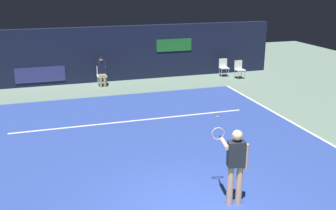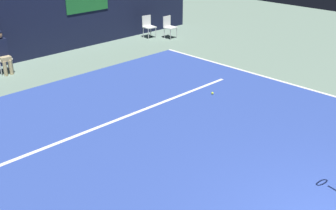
{
  "view_description": "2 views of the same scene",
  "coord_description": "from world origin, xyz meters",
  "px_view_note": "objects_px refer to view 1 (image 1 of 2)",
  "views": [
    {
      "loc": [
        -2.71,
        -6.75,
        4.68
      ],
      "look_at": [
        0.78,
        4.46,
        0.98
      ],
      "focal_mm": 42.64,
      "sensor_mm": 36.0,
      "label": 1
    },
    {
      "loc": [
        -5.36,
        -1.22,
        4.34
      ],
      "look_at": [
        0.43,
        4.63,
        0.72
      ],
      "focal_mm": 44.56,
      "sensor_mm": 36.0,
      "label": 2
    }
  ],
  "objects_px": {
    "courtside_chair_near": "(224,66)",
    "tennis_ball": "(218,117)",
    "tennis_player": "(235,162)",
    "courtside_chair_far": "(239,68)",
    "line_judge_on_chair": "(102,71)"
  },
  "relations": [
    {
      "from": "courtside_chair_near",
      "to": "tennis_ball",
      "type": "distance_m",
      "value": 6.53
    },
    {
      "from": "tennis_player",
      "to": "tennis_ball",
      "type": "distance_m",
      "value": 5.73
    },
    {
      "from": "courtside_chair_far",
      "to": "tennis_ball",
      "type": "height_order",
      "value": "courtside_chair_far"
    },
    {
      "from": "line_judge_on_chair",
      "to": "courtside_chair_far",
      "type": "relative_size",
      "value": 1.5
    },
    {
      "from": "courtside_chair_far",
      "to": "tennis_ball",
      "type": "distance_m",
      "value": 6.23
    },
    {
      "from": "line_judge_on_chair",
      "to": "tennis_ball",
      "type": "bearing_deg",
      "value": -60.43
    },
    {
      "from": "tennis_player",
      "to": "tennis_ball",
      "type": "relative_size",
      "value": 25.44
    },
    {
      "from": "courtside_chair_near",
      "to": "line_judge_on_chair",
      "type": "bearing_deg",
      "value": -178.85
    },
    {
      "from": "tennis_player",
      "to": "courtside_chair_far",
      "type": "bearing_deg",
      "value": 62.44
    },
    {
      "from": "courtside_chair_near",
      "to": "tennis_ball",
      "type": "xyz_separation_m",
      "value": [
        -2.92,
        -5.82,
        -0.46
      ]
    },
    {
      "from": "line_judge_on_chair",
      "to": "courtside_chair_far",
      "type": "height_order",
      "value": "line_judge_on_chair"
    },
    {
      "from": "line_judge_on_chair",
      "to": "tennis_ball",
      "type": "distance_m",
      "value": 6.58
    },
    {
      "from": "tennis_player",
      "to": "courtside_chair_far",
      "type": "relative_size",
      "value": 1.97
    },
    {
      "from": "line_judge_on_chair",
      "to": "tennis_ball",
      "type": "height_order",
      "value": "line_judge_on_chair"
    },
    {
      "from": "line_judge_on_chair",
      "to": "courtside_chair_far",
      "type": "xyz_separation_m",
      "value": [
        6.69,
        -0.53,
        -0.18
      ]
    }
  ]
}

